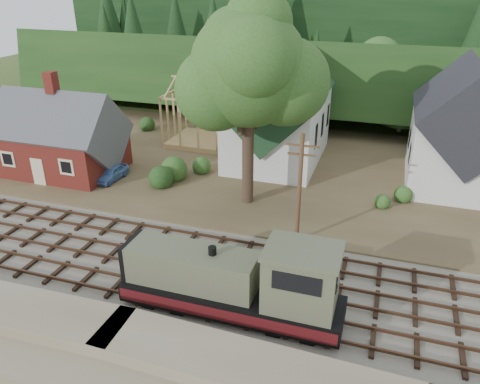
% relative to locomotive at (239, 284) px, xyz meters
% --- Properties ---
extents(ground, '(140.00, 140.00, 0.00)m').
position_rel_locomotive_xyz_m(ground, '(-5.54, 3.00, -2.10)').
color(ground, '#384C1E').
rests_on(ground, ground).
extents(embankment, '(64.00, 5.00, 1.60)m').
position_rel_locomotive_xyz_m(embankment, '(-5.54, -5.50, -2.10)').
color(embankment, '#7F7259').
rests_on(embankment, ground).
extents(railroad_bed, '(64.00, 11.00, 0.16)m').
position_rel_locomotive_xyz_m(railroad_bed, '(-5.54, 3.00, -2.02)').
color(railroad_bed, '#726B5B').
rests_on(railroad_bed, ground).
extents(village_flat, '(64.00, 26.00, 0.30)m').
position_rel_locomotive_xyz_m(village_flat, '(-5.54, 21.00, -1.95)').
color(village_flat, brown).
rests_on(village_flat, ground).
extents(hillside, '(70.00, 28.96, 12.74)m').
position_rel_locomotive_xyz_m(hillside, '(-5.54, 45.00, -2.10)').
color(hillside, '#1E3F19').
rests_on(hillside, ground).
extents(ridge, '(80.00, 20.00, 12.00)m').
position_rel_locomotive_xyz_m(ridge, '(-5.54, 61.00, -2.10)').
color(ridge, black).
rests_on(ridge, ground).
extents(depot, '(10.80, 7.41, 9.00)m').
position_rel_locomotive_xyz_m(depot, '(-21.54, 14.00, 1.11)').
color(depot, '#531F13').
rests_on(depot, village_flat).
extents(church, '(8.40, 15.17, 13.00)m').
position_rel_locomotive_xyz_m(church, '(-3.54, 22.68, 3.08)').
color(church, silver).
rests_on(church, village_flat).
extents(farmhouse, '(8.40, 10.80, 10.60)m').
position_rel_locomotive_xyz_m(farmhouse, '(12.46, 22.00, 2.76)').
color(farmhouse, silver).
rests_on(farmhouse, village_flat).
extents(timber_frame, '(8.20, 6.20, 6.99)m').
position_rel_locomotive_xyz_m(timber_frame, '(-11.54, 25.00, 1.16)').
color(timber_frame, tan).
rests_on(timber_frame, village_flat).
extents(lattice_tower, '(3.20, 3.20, 12.12)m').
position_rel_locomotive_xyz_m(lattice_tower, '(-11.54, 31.00, 7.93)').
color(lattice_tower, silver).
rests_on(lattice_tower, village_flat).
extents(big_tree, '(10.90, 8.40, 14.70)m').
position_rel_locomotive_xyz_m(big_tree, '(-3.37, 13.08, 8.11)').
color(big_tree, '#38281E').
rests_on(big_tree, village_flat).
extents(telegraph_pole_near, '(2.20, 0.28, 8.00)m').
position_rel_locomotive_xyz_m(telegraph_pole_near, '(1.46, 8.20, 2.14)').
color(telegraph_pole_near, '#4C331E').
rests_on(telegraph_pole_near, ground).
extents(locomotive, '(11.85, 2.96, 4.74)m').
position_rel_locomotive_xyz_m(locomotive, '(0.00, 0.00, 0.00)').
color(locomotive, black).
rests_on(locomotive, railroad_bed).
extents(car_blue, '(1.72, 3.82, 1.27)m').
position_rel_locomotive_xyz_m(car_blue, '(-16.20, 13.35, -1.17)').
color(car_blue, '#5A82C2').
rests_on(car_blue, village_flat).
extents(patio_set, '(2.40, 2.40, 2.67)m').
position_rel_locomotive_xyz_m(patio_set, '(-19.76, 12.13, 0.47)').
color(patio_set, silver).
rests_on(patio_set, village_flat).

